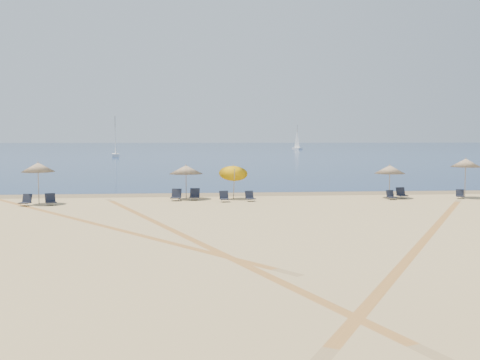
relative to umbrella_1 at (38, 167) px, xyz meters
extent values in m
plane|color=tan|center=(12.16, -19.20, -2.21)|extent=(160.00, 160.00, 0.00)
plane|color=#0C2151|center=(12.16, 205.80, -2.21)|extent=(500.00, 500.00, 0.00)
plane|color=olive|center=(12.16, 4.80, -2.21)|extent=(500.00, 500.00, 0.00)
cylinder|color=gray|center=(0.00, -0.02, -1.03)|extent=(0.05, 0.10, 2.37)
cone|color=beige|center=(0.00, 0.00, 0.00)|extent=(1.94, 1.96, 0.59)
sphere|color=gray|center=(0.00, 0.00, 0.30)|extent=(0.08, 0.08, 0.08)
cylinder|color=gray|center=(8.77, 2.04, -1.18)|extent=(0.05, 0.05, 2.06)
cone|color=beige|center=(8.77, 2.04, -0.31)|extent=(2.18, 2.18, 0.55)
sphere|color=gray|center=(8.77, 2.04, -0.01)|extent=(0.08, 0.08, 0.08)
cylinder|color=gray|center=(11.82, 1.21, -1.19)|extent=(0.05, 1.12, 2.06)
cone|color=#E8A807|center=(11.82, 1.68, -0.31)|extent=(1.86, 1.90, 1.36)
sphere|color=gray|center=(11.82, 1.68, -0.01)|extent=(0.08, 0.08, 0.08)
cylinder|color=gray|center=(22.12, 1.38, -1.19)|extent=(0.05, 0.05, 2.04)
cone|color=beige|center=(22.12, 1.38, -0.33)|extent=(2.00, 2.00, 0.55)
sphere|color=gray|center=(22.12, 1.38, -0.03)|extent=(0.08, 0.08, 0.08)
cylinder|color=gray|center=(27.13, 0.98, -0.98)|extent=(0.05, 0.05, 2.47)
cone|color=beige|center=(27.13, 0.98, 0.10)|extent=(1.92, 1.92, 0.55)
sphere|color=gray|center=(27.13, 0.98, 0.40)|extent=(0.08, 0.08, 0.08)
cube|color=black|center=(-0.59, -0.87, -2.03)|extent=(0.69, 0.69, 0.05)
cube|color=black|center=(-0.51, -0.60, -1.78)|extent=(0.60, 0.35, 0.50)
cylinder|color=#A5A5AD|center=(-0.80, -1.02, -2.12)|extent=(0.02, 0.02, 0.19)
cylinder|color=#A5A5AD|center=(-0.37, -1.13, -2.12)|extent=(0.02, 0.02, 0.19)
cube|color=black|center=(0.88, -0.77, -2.02)|extent=(0.75, 0.75, 0.05)
cube|color=black|center=(0.77, -0.50, -1.77)|extent=(0.62, 0.41, 0.52)
cylinder|color=#A5A5AD|center=(0.66, -1.06, -2.12)|extent=(0.03, 0.03, 0.19)
cylinder|color=#A5A5AD|center=(1.09, -0.89, -2.12)|extent=(0.03, 0.03, 0.19)
cube|color=black|center=(8.11, 0.99, -2.01)|extent=(0.71, 0.71, 0.06)
cube|color=black|center=(8.16, 1.29, -1.74)|extent=(0.64, 0.32, 0.55)
cylinder|color=#A5A5AD|center=(7.87, 0.81, -2.11)|extent=(0.03, 0.03, 0.20)
cylinder|color=#A5A5AD|center=(8.36, 0.72, -2.11)|extent=(0.03, 0.03, 0.20)
cube|color=black|center=(9.30, 1.21, -2.01)|extent=(0.67, 0.67, 0.06)
cube|color=black|center=(9.33, 1.51, -1.74)|extent=(0.63, 0.29, 0.55)
cylinder|color=#A5A5AD|center=(9.05, 1.01, -2.11)|extent=(0.03, 0.03, 0.20)
cylinder|color=#A5A5AD|center=(9.54, 0.96, -2.11)|extent=(0.03, 0.03, 0.20)
cube|color=black|center=(11.14, 0.05, -2.03)|extent=(0.63, 0.63, 0.05)
cube|color=black|center=(11.10, 0.32, -1.79)|extent=(0.58, 0.29, 0.50)
cylinder|color=#A5A5AD|center=(10.92, -0.19, -2.12)|extent=(0.02, 0.02, 0.18)
cylinder|color=#A5A5AD|center=(11.36, -0.12, -2.12)|extent=(0.02, 0.02, 0.18)
cube|color=black|center=(12.77, 0.24, -2.04)|extent=(0.64, 0.64, 0.05)
cube|color=black|center=(12.71, 0.50, -1.81)|extent=(0.56, 0.31, 0.47)
cylinder|color=#A5A5AD|center=(12.57, 0.00, -2.13)|extent=(0.02, 0.02, 0.17)
cylinder|color=#A5A5AD|center=(12.98, 0.10, -2.13)|extent=(0.02, 0.02, 0.17)
cube|color=black|center=(21.89, 0.32, -2.05)|extent=(0.55, 0.55, 0.04)
cube|color=black|center=(21.86, 0.56, -1.84)|extent=(0.51, 0.24, 0.44)
cylinder|color=#A5A5AD|center=(21.69, 0.12, -2.13)|extent=(0.02, 0.02, 0.16)
cylinder|color=#A5A5AD|center=(22.09, 0.16, -2.13)|extent=(0.02, 0.02, 0.16)
cube|color=black|center=(22.86, 0.97, -2.02)|extent=(0.64, 0.64, 0.05)
cube|color=black|center=(22.83, 1.26, -1.76)|extent=(0.60, 0.27, 0.52)
cylinder|color=#A5A5AD|center=(22.62, 0.73, -2.12)|extent=(0.03, 0.03, 0.19)
cylinder|color=#A5A5AD|center=(23.09, 0.78, -2.12)|extent=(0.03, 0.03, 0.19)
cube|color=black|center=(26.55, 0.45, -2.05)|extent=(0.64, 0.64, 0.04)
cube|color=black|center=(26.63, 0.68, -1.84)|extent=(0.53, 0.34, 0.44)
cylinder|color=#A5A5AD|center=(26.36, 0.34, -2.13)|extent=(0.02, 0.02, 0.16)
cylinder|color=#A5A5AD|center=(26.73, 0.20, -2.13)|extent=(0.02, 0.02, 0.16)
cube|color=white|center=(46.39, 153.95, -1.90)|extent=(2.62, 5.74, 0.61)
cylinder|color=gray|center=(46.39, 153.95, 2.03)|extent=(0.12, 0.12, 8.09)
cube|color=white|center=(-6.04, 84.88, -1.89)|extent=(2.14, 5.83, 0.62)
cylinder|color=gray|center=(-6.04, 84.88, 2.13)|extent=(0.12, 0.12, 8.28)
plane|color=tan|center=(8.79, -11.99, -2.21)|extent=(35.76, 35.76, 0.00)
plane|color=tan|center=(8.42, -10.95, -2.21)|extent=(35.76, 35.76, 0.00)
plane|color=tan|center=(18.23, -13.14, -2.21)|extent=(38.50, 38.50, 0.00)
plane|color=tan|center=(18.81, -12.21, -2.21)|extent=(38.50, 38.50, 0.00)
plane|color=tan|center=(3.94, -7.26, -2.21)|extent=(39.06, 39.06, 0.00)
plane|color=tan|center=(3.30, -6.36, -2.21)|extent=(39.06, 39.06, 0.00)
camera|label=1|loc=(8.82, -34.19, 1.75)|focal=41.83mm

